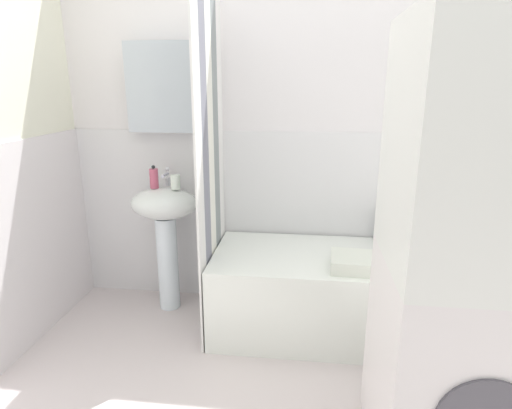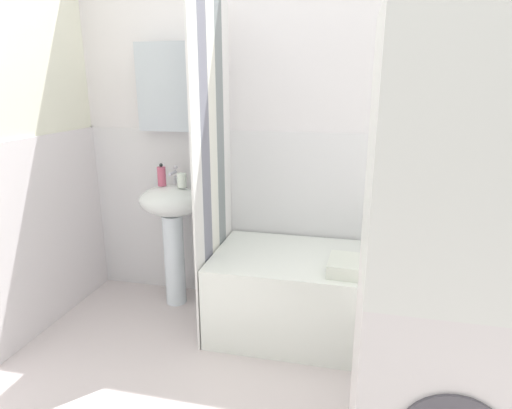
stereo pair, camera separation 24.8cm
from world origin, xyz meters
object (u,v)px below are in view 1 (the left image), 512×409
at_px(bathtub, 327,293).
at_px(conditioner_bottle, 422,231).
at_px(body_wash_bottle, 381,227).
at_px(toothbrush_cup, 175,182).
at_px(sink, 165,222).
at_px(washer_dryer_stack, 467,267).
at_px(towel_folded, 356,263).
at_px(soap_dispenser, 154,178).
at_px(shampoo_bottle, 405,232).

xyz_separation_m(bathtub, conditioner_bottle, (0.60, 0.27, 0.33)).
bearing_deg(body_wash_bottle, toothbrush_cup, -174.36).
xyz_separation_m(conditioner_bottle, body_wash_bottle, (-0.26, 0.02, 0.01)).
height_order(sink, body_wash_bottle, sink).
xyz_separation_m(sink, bathtub, (1.07, -0.16, -0.37)).
distance_m(sink, body_wash_bottle, 1.42).
bearing_deg(body_wash_bottle, conditioner_bottle, -3.92).
xyz_separation_m(body_wash_bottle, washer_dryer_stack, (0.09, -1.21, 0.27)).
bearing_deg(bathtub, washer_dryer_stack, -64.76).
distance_m(sink, bathtub, 1.14).
height_order(bathtub, towel_folded, towel_folded).
xyz_separation_m(soap_dispenser, towel_folded, (1.27, -0.34, -0.37)).
bearing_deg(towel_folded, conditioner_bottle, 44.27).
bearing_deg(toothbrush_cup, sink, -178.71).
height_order(sink, soap_dispenser, soap_dispenser).
relative_size(body_wash_bottle, washer_dryer_stack, 0.12).
height_order(sink, shampoo_bottle, sink).
bearing_deg(washer_dryer_stack, sink, 144.32).
bearing_deg(bathtub, body_wash_bottle, 40.36).
xyz_separation_m(towel_folded, washer_dryer_stack, (0.30, -0.75, 0.33)).
bearing_deg(body_wash_bottle, shampoo_bottle, 1.96).
bearing_deg(bathtub, sink, 171.62).
bearing_deg(towel_folded, washer_dryer_stack, -68.32).
height_order(bathtub, body_wash_bottle, body_wash_bottle).
height_order(body_wash_bottle, washer_dryer_stack, washer_dryer_stack).
relative_size(sink, shampoo_bottle, 5.69).
xyz_separation_m(soap_dispenser, bathtub, (1.13, -0.17, -0.66)).
height_order(soap_dispenser, washer_dryer_stack, washer_dryer_stack).
xyz_separation_m(toothbrush_cup, conditioner_bottle, (1.59, 0.11, -0.31)).
relative_size(shampoo_bottle, towel_folded, 0.54).
distance_m(soap_dispenser, toothbrush_cup, 0.15).
bearing_deg(shampoo_bottle, toothbrush_cup, -174.74).
height_order(sink, bathtub, sink).
xyz_separation_m(toothbrush_cup, bathtub, (0.99, -0.16, -0.64)).
height_order(soap_dispenser, body_wash_bottle, soap_dispenser).
bearing_deg(soap_dispenser, body_wash_bottle, 4.76).
bearing_deg(soap_dispenser, towel_folded, -15.19).
xyz_separation_m(soap_dispenser, shampoo_bottle, (1.63, 0.13, -0.34)).
xyz_separation_m(shampoo_bottle, towel_folded, (-0.36, -0.47, -0.03)).
height_order(bathtub, washer_dryer_stack, washer_dryer_stack).
height_order(bathtub, shampoo_bottle, shampoo_bottle).
relative_size(sink, soap_dispenser, 5.58).
distance_m(conditioner_bottle, towel_folded, 0.65).
height_order(shampoo_bottle, washer_dryer_stack, washer_dryer_stack).
bearing_deg(conditioner_bottle, shampoo_bottle, 167.47).
distance_m(sink, conditioner_bottle, 1.67).
height_order(soap_dispenser, toothbrush_cup, soap_dispenser).
bearing_deg(towel_folded, body_wash_bottle, 66.48).
xyz_separation_m(sink, washer_dryer_stack, (1.51, -1.08, 0.25)).
bearing_deg(washer_dryer_stack, bathtub, 115.24).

